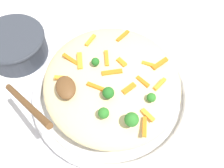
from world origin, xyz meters
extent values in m
plane|color=silver|center=(0.00, 0.00, 0.00)|extent=(2.40, 2.40, 0.00)
cylinder|color=silver|center=(0.00, 0.00, 0.01)|extent=(0.35, 0.35, 0.02)
torus|color=silver|center=(0.00, 0.00, 0.04)|extent=(0.38, 0.38, 0.02)
torus|color=black|center=(0.00, 0.00, 0.04)|extent=(0.37, 0.37, 0.00)
ellipsoid|color=beige|center=(0.00, 0.00, 0.08)|extent=(0.32, 0.31, 0.08)
cube|color=orange|center=(0.02, -0.03, 0.12)|extent=(0.03, 0.02, 0.01)
cube|color=orange|center=(-0.01, -0.11, 0.11)|extent=(0.02, 0.04, 0.01)
cube|color=orange|center=(0.00, -0.08, 0.11)|extent=(0.02, 0.03, 0.01)
cube|color=orange|center=(-0.05, -0.02, 0.12)|extent=(0.02, 0.03, 0.01)
cube|color=orange|center=(0.02, 0.10, 0.11)|extent=(0.02, 0.03, 0.01)
cube|color=orange|center=(-0.11, -0.04, 0.11)|extent=(0.03, 0.02, 0.01)
cube|color=orange|center=(-0.04, -0.05, 0.11)|extent=(0.03, 0.02, 0.01)
cube|color=orange|center=(0.10, 0.02, 0.11)|extent=(0.03, 0.03, 0.01)
cube|color=orange|center=(0.00, 0.00, 0.12)|extent=(0.02, 0.04, 0.01)
cube|color=orange|center=(0.09, -0.06, 0.11)|extent=(0.03, 0.04, 0.01)
cube|color=orange|center=(0.06, 0.08, 0.11)|extent=(0.04, 0.03, 0.01)
cube|color=orange|center=(-0.05, -0.09, 0.11)|extent=(0.02, 0.03, 0.01)
cube|color=orange|center=(0.05, 0.06, 0.11)|extent=(0.04, 0.02, 0.01)
cube|color=orange|center=(-0.03, 0.04, 0.12)|extent=(0.03, 0.04, 0.01)
cube|color=orange|center=(-0.13, -0.02, 0.11)|extent=(0.04, 0.02, 0.01)
cube|color=orange|center=(0.04, 0.00, 0.12)|extent=(0.04, 0.02, 0.01)
cylinder|color=#296820|center=(-0.08, -0.06, 0.11)|extent=(0.01, 0.01, 0.00)
sphere|color=#2D7A28|center=(-0.08, -0.06, 0.12)|extent=(0.02, 0.02, 0.02)
cylinder|color=#205B1C|center=(0.03, 0.03, 0.12)|extent=(0.01, 0.01, 0.01)
sphere|color=#236B23|center=(0.03, 0.03, 0.13)|extent=(0.02, 0.02, 0.02)
cylinder|color=#205B1C|center=(-0.05, 0.02, 0.12)|extent=(0.01, 0.01, 0.01)
sphere|color=#236B23|center=(-0.05, 0.02, 0.13)|extent=(0.02, 0.02, 0.02)
cylinder|color=#296820|center=(-0.09, 0.04, 0.11)|extent=(0.01, 0.01, 0.01)
sphere|color=#2D7A28|center=(-0.09, 0.04, 0.12)|extent=(0.02, 0.02, 0.02)
cylinder|color=#296820|center=(-0.12, 0.00, 0.11)|extent=(0.01, 0.01, 0.01)
sphere|color=#2D7A28|center=(-0.12, 0.00, 0.13)|extent=(0.03, 0.03, 0.03)
ellipsoid|color=brown|center=(-0.01, 0.10, 0.12)|extent=(0.06, 0.04, 0.02)
cylinder|color=brown|center=(-0.04, 0.17, 0.16)|extent=(0.16, 0.09, 0.09)
cylinder|color=#333842|center=(0.21, 0.20, 0.04)|extent=(0.16, 0.16, 0.07)
torus|color=#333842|center=(0.21, 0.20, 0.06)|extent=(0.17, 0.17, 0.01)
camera|label=1|loc=(-0.29, 0.09, 0.58)|focal=41.95mm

